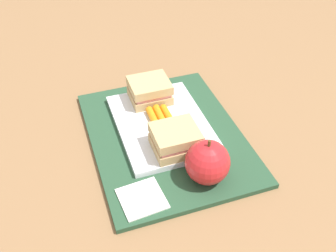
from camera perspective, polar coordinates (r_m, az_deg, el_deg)
ground_plane at (r=0.76m, az=-0.31°, el=-1.81°), size 2.40×2.40×0.00m
lunchbag_mat at (r=0.76m, az=-0.31°, el=-1.53°), size 0.36×0.28×0.01m
food_tray at (r=0.77m, az=-0.91°, el=0.26°), size 0.23×0.17×0.01m
sandwich_half_left at (r=0.81m, az=-2.67°, el=5.16°), size 0.07×0.08×0.04m
sandwich_half_right at (r=0.69m, az=1.09°, el=-1.94°), size 0.07×0.08×0.04m
carrot_sticks_bundle at (r=0.76m, az=-0.93°, el=0.99°), size 0.08×0.04×0.02m
apple at (r=0.65m, az=5.73°, el=-5.25°), size 0.08×0.08×0.09m
paper_napkin at (r=0.65m, az=-3.78°, el=-10.42°), size 0.08×0.08×0.00m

